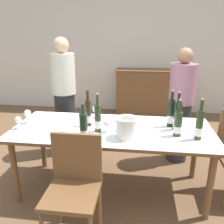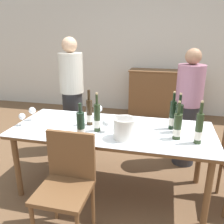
% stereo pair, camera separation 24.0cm
% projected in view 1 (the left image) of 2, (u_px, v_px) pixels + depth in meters
% --- Properties ---
extents(ground_plane, '(12.00, 12.00, 0.00)m').
position_uv_depth(ground_plane, '(112.00, 188.00, 2.69)').
color(ground_plane, brown).
extents(back_wall, '(8.00, 0.10, 2.80)m').
position_uv_depth(back_wall, '(130.00, 46.00, 5.02)').
color(back_wall, silver).
rests_on(back_wall, ground_plane).
extents(sideboard_cabinet, '(1.37, 0.46, 0.96)m').
position_uv_depth(sideboard_cabinet, '(149.00, 92.00, 4.99)').
color(sideboard_cabinet, brown).
rests_on(sideboard_cabinet, ground_plane).
extents(dining_table, '(2.07, 0.87, 0.73)m').
position_uv_depth(dining_table, '(112.00, 134.00, 2.48)').
color(dining_table, brown).
rests_on(dining_table, ground_plane).
extents(ice_bucket, '(0.22, 0.22, 0.20)m').
position_uv_depth(ice_bucket, '(127.00, 127.00, 2.21)').
color(ice_bucket, white).
rests_on(ice_bucket, dining_table).
extents(wine_bottle_0, '(0.07, 0.07, 0.40)m').
position_uv_depth(wine_bottle_0, '(98.00, 119.00, 2.34)').
color(wine_bottle_0, '#28381E').
rests_on(wine_bottle_0, dining_table).
extents(wine_bottle_1, '(0.07, 0.07, 0.38)m').
position_uv_depth(wine_bottle_1, '(88.00, 114.00, 2.49)').
color(wine_bottle_1, '#332314').
rests_on(wine_bottle_1, dining_table).
extents(wine_bottle_2, '(0.07, 0.07, 0.40)m').
position_uv_depth(wine_bottle_2, '(171.00, 114.00, 2.47)').
color(wine_bottle_2, black).
rests_on(wine_bottle_2, dining_table).
extents(wine_bottle_3, '(0.08, 0.08, 0.37)m').
position_uv_depth(wine_bottle_3, '(178.00, 124.00, 2.25)').
color(wine_bottle_3, '#28381E').
rests_on(wine_bottle_3, dining_table).
extents(wine_bottle_4, '(0.08, 0.08, 0.40)m').
position_uv_depth(wine_bottle_4, '(177.00, 117.00, 2.39)').
color(wine_bottle_4, black).
rests_on(wine_bottle_4, dining_table).
extents(wine_bottle_5, '(0.07, 0.07, 0.40)m').
position_uv_depth(wine_bottle_5, '(199.00, 125.00, 2.17)').
color(wine_bottle_5, '#28381E').
rests_on(wine_bottle_5, dining_table).
extents(wine_bottle_6, '(0.08, 0.08, 0.35)m').
position_uv_depth(wine_bottle_6, '(84.00, 128.00, 2.14)').
color(wine_bottle_6, '#1E3323').
rests_on(wine_bottle_6, dining_table).
extents(wine_glass_0, '(0.08, 0.08, 0.15)m').
position_uv_depth(wine_glass_0, '(27.00, 114.00, 2.57)').
color(wine_glass_0, white).
rests_on(wine_glass_0, dining_table).
extents(wine_glass_1, '(0.07, 0.07, 0.14)m').
position_uv_depth(wine_glass_1, '(18.00, 120.00, 2.42)').
color(wine_glass_1, white).
rests_on(wine_glass_1, dining_table).
extents(wine_glass_2, '(0.08, 0.08, 0.15)m').
position_uv_depth(wine_glass_2, '(96.00, 109.00, 2.73)').
color(wine_glass_2, white).
rests_on(wine_glass_2, dining_table).
extents(wine_glass_3, '(0.07, 0.07, 0.14)m').
position_uv_depth(wine_glass_3, '(107.00, 124.00, 2.34)').
color(wine_glass_3, white).
rests_on(wine_glass_3, dining_table).
extents(wine_glass_4, '(0.08, 0.08, 0.14)m').
position_uv_depth(wine_glass_4, '(121.00, 121.00, 2.39)').
color(wine_glass_4, white).
rests_on(wine_glass_4, dining_table).
extents(chair_near_front, '(0.42, 0.42, 0.91)m').
position_uv_depth(chair_near_front, '(74.00, 181.00, 1.92)').
color(chair_near_front, brown).
rests_on(chair_near_front, ground_plane).
extents(person_host, '(0.33, 0.33, 1.63)m').
position_uv_depth(person_host, '(64.00, 98.00, 3.28)').
color(person_host, '#262628').
rests_on(person_host, ground_plane).
extents(person_guest_left, '(0.33, 0.33, 1.51)m').
position_uv_depth(person_guest_left, '(180.00, 108.00, 3.09)').
color(person_guest_left, '#2D2D33').
rests_on(person_guest_left, ground_plane).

